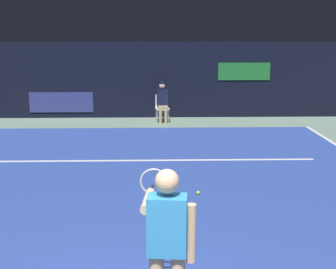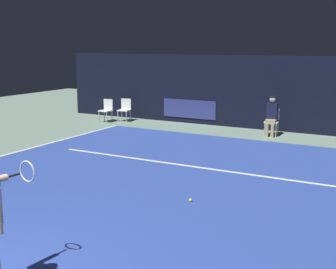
{
  "view_description": "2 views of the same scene",
  "coord_description": "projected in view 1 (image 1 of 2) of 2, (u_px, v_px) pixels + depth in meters",
  "views": [
    {
      "loc": [
        0.29,
        -3.58,
        2.92
      ],
      "look_at": [
        0.57,
        6.41,
        0.76
      ],
      "focal_mm": 50.58,
      "sensor_mm": 36.0,
      "label": 1
    },
    {
      "loc": [
        4.83,
        -3.09,
        3.05
      ],
      "look_at": [
        -0.32,
        6.26,
        0.93
      ],
      "focal_mm": 49.65,
      "sensor_mm": 36.0,
      "label": 2
    }
  ],
  "objects": [
    {
      "name": "line_judge_on_chair",
      "position": [
        162.0,
        102.0,
        15.53
      ],
      "size": [
        0.48,
        0.56,
        1.32
      ],
      "color": "white",
      "rests_on": "ground"
    },
    {
      "name": "back_wall",
      "position": [
        146.0,
        80.0,
        16.45
      ],
      "size": [
        16.89,
        0.33,
        2.6
      ],
      "color": "black",
      "rests_on": "ground"
    },
    {
      "name": "line_service",
      "position": [
        143.0,
        160.0,
        10.95
      ],
      "size": [
        7.99,
        0.1,
        0.01
      ],
      "primitive_type": "cube",
      "color": "white",
      "rests_on": "court_surface"
    },
    {
      "name": "ground_plane",
      "position": [
        140.0,
        190.0,
        8.93
      ],
      "size": [
        32.55,
        32.55,
        0.0
      ],
      "primitive_type": "plane",
      "color": "slate"
    },
    {
      "name": "court_surface",
      "position": [
        140.0,
        190.0,
        8.93
      ],
      "size": [
        10.24,
        11.87,
        0.01
      ],
      "primitive_type": "cube",
      "color": "#2D479E",
      "rests_on": "ground"
    },
    {
      "name": "tennis_player",
      "position": [
        167.0,
        245.0,
        4.37
      ],
      "size": [
        0.54,
        0.97,
        1.73
      ],
      "color": "#DBAD89",
      "rests_on": "ground"
    },
    {
      "name": "tennis_ball",
      "position": [
        198.0,
        193.0,
        8.66
      ],
      "size": [
        0.07,
        0.07,
        0.07
      ],
      "primitive_type": "sphere",
      "color": "#CCE033",
      "rests_on": "court_surface"
    }
  ]
}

